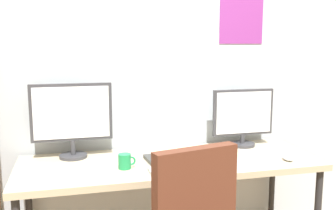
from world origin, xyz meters
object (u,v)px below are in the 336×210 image
at_px(monitor_left, 72,117).
at_px(monitor_right, 243,116).
at_px(coffee_mug, 125,161).
at_px(keyboard_main, 180,170).
at_px(desk, 170,168).
at_px(laptop_closed, 172,158).
at_px(computer_mouse, 288,158).

bearing_deg(monitor_left, monitor_right, -0.00).
bearing_deg(coffee_mug, monitor_left, 133.84).
bearing_deg(keyboard_main, coffee_mug, 156.37).
relative_size(desk, laptop_closed, 5.95).
xyz_separation_m(monitor_left, coffee_mug, (0.30, -0.31, -0.23)).
bearing_deg(monitor_right, coffee_mug, -161.03).
bearing_deg(desk, computer_mouse, -14.90).
distance_m(laptop_closed, coffee_mug, 0.33).
distance_m(desk, monitor_left, 0.72).
xyz_separation_m(monitor_left, laptop_closed, (0.61, -0.22, -0.26)).
bearing_deg(keyboard_main, desk, 90.00).
relative_size(monitor_left, coffee_mug, 4.88).
distance_m(desk, computer_mouse, 0.76).
distance_m(monitor_right, computer_mouse, 0.47).
bearing_deg(laptop_closed, monitor_right, 15.64).
height_order(desk, keyboard_main, keyboard_main).
height_order(desk, coffee_mug, coffee_mug).
distance_m(monitor_right, coffee_mug, 0.97).
bearing_deg(monitor_right, desk, -160.52).
relative_size(desk, monitor_left, 3.68).
height_order(monitor_left, keyboard_main, monitor_left).
distance_m(desk, coffee_mug, 0.33).
height_order(monitor_left, computer_mouse, monitor_left).
relative_size(desk, coffee_mug, 17.96).
height_order(monitor_right, computer_mouse, monitor_right).
height_order(desk, monitor_left, monitor_left).
bearing_deg(desk, laptop_closed, -34.65).
xyz_separation_m(monitor_right, computer_mouse, (0.13, -0.41, -0.20)).
xyz_separation_m(monitor_left, keyboard_main, (0.60, -0.44, -0.26)).
distance_m(computer_mouse, laptop_closed, 0.74).
bearing_deg(laptop_closed, desk, 140.62).
bearing_deg(laptop_closed, coffee_mug, -168.48).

